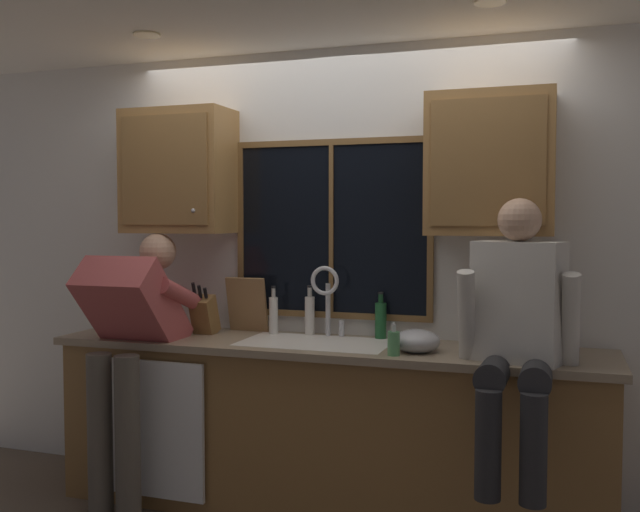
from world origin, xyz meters
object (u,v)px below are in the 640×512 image
Objects in this scene: person_standing at (131,338)px; bottle_tall_clear at (310,314)px; cutting_board at (247,305)px; bottle_green_glass at (274,314)px; bottle_amber_small at (381,319)px; soap_dispenser at (394,343)px; person_sitting_on_counter at (517,325)px; mixing_bowl at (417,341)px; knife_block at (204,315)px.

bottle_tall_clear is (0.84, 0.51, 0.10)m from person_standing.
cutting_board is 0.19m from bottle_green_glass.
bottle_tall_clear reaches higher than bottle_green_glass.
person_standing is at bearing -157.62° from bottle_amber_small.
cutting_board is 1.07m from soap_dispenser.
person_standing reaches higher than cutting_board.
soap_dispenser is at bearing 174.66° from person_sitting_on_counter.
person_sitting_on_counter reaches higher than cutting_board.
person_standing is 0.80m from bottle_green_glass.
cutting_board is at bearing 47.68° from person_standing.
person_standing reaches higher than mixing_bowl.
bottle_tall_clear is (0.59, 0.16, 0.01)m from knife_block.
bottle_green_glass is (-0.79, 0.40, 0.05)m from soap_dispenser.
knife_block is 1.13× the size of bottle_tall_clear.
mixing_bowl is at bearing -15.71° from cutting_board.
mixing_bowl is 0.16m from soap_dispenser.
person_standing is 6.38× the size of mixing_bowl.
person_standing is 4.60× the size of cutting_board.
person_standing is 1.53m from mixing_bowl.
knife_block is at bearing -142.97° from cutting_board.
bottle_green_glass is at bearing 16.71° from knife_block.
knife_block is 1.02m from bottle_amber_small.
soap_dispenser is at bearing -68.78° from bottle_amber_small.
person_standing is 1.36m from bottle_amber_small.
person_sitting_on_counter is at bearing 0.44° from person_standing.
soap_dispenser is (-0.09, -0.13, 0.01)m from mixing_bowl.
knife_block is at bearing -170.52° from bottle_amber_small.
bottle_green_glass is (0.38, 0.11, 0.01)m from knife_block.
person_sitting_on_counter is 0.59m from soap_dispenser.
bottle_tall_clear is at bearing -179.41° from bottle_amber_small.
soap_dispenser is 0.89m from bottle_green_glass.
person_sitting_on_counter reaches higher than person_standing.
bottle_tall_clear is (-0.59, 0.44, 0.05)m from soap_dispenser.
knife_block is 1.16× the size of bottle_green_glass.
bottle_tall_clear is (0.39, 0.01, -0.04)m from cutting_board.
person_sitting_on_counter is at bearing -10.82° from knife_block.
soap_dispenser is at bearing -37.01° from bottle_tall_clear.
bottle_amber_small is at bearing 0.59° from bottle_tall_clear.
bottle_tall_clear is at bearing 142.99° from soap_dispenser.
cutting_board is (0.46, 0.50, 0.14)m from person_standing.
soap_dispenser is (1.43, 0.07, 0.04)m from person_standing.
bottle_amber_small reaches higher than soap_dispenser.
cutting_board is (-1.56, 0.49, -0.02)m from person_sitting_on_counter.
person_sitting_on_counter is 5.36× the size of mixing_bowl.
cutting_board reaches higher than knife_block.
knife_block reaches higher than bottle_tall_clear.
person_sitting_on_counter reaches higher than knife_block.
cutting_board reaches higher than soap_dispenser.
cutting_board is at bearing 162.63° from person_sitting_on_counter.
bottle_green_glass reaches higher than bottle_amber_small.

